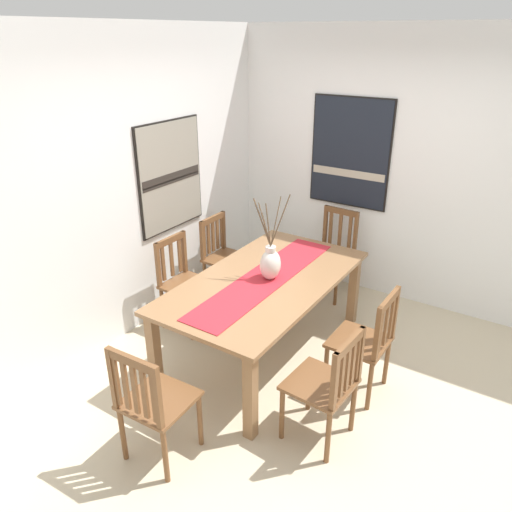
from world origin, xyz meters
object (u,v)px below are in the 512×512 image
chair_2 (152,401)px  chair_4 (333,252)px  dining_table (265,288)px  painting_on_back_wall (170,176)px  centerpiece_vase (270,263)px  chair_0 (184,281)px  chair_1 (366,341)px  chair_3 (223,255)px  painting_on_side_wall (350,153)px  chair_5 (328,384)px

chair_2 → chair_4: (2.75, 0.02, -0.00)m
dining_table → painting_on_back_wall: size_ratio=1.87×
centerpiece_vase → painting_on_back_wall: size_ratio=0.68×
chair_4 → chair_0: bearing=146.4°
centerpiece_vase → chair_4: 1.39m
chair_1 → chair_3: (0.67, 1.84, 0.00)m
dining_table → chair_1: bearing=-90.3°
chair_2 → painting_on_side_wall: bearing=0.6°
centerpiece_vase → chair_5: (-0.65, -0.85, -0.41)m
dining_table → painting_on_side_wall: size_ratio=1.74×
chair_4 → painting_on_side_wall: bearing=1.8°
painting_on_side_wall → chair_5: bearing=-158.6°
painting_on_side_wall → chair_1: bearing=-150.9°
painting_on_side_wall → dining_table: bearing=-179.9°
dining_table → chair_0: bearing=90.5°
centerpiece_vase → chair_0: centerpiece_vase is taller
chair_4 → dining_table: bearing=179.8°
chair_3 → chair_4: 1.16m
chair_1 → chair_5: (-0.62, 0.03, 0.00)m
chair_1 → chair_2: (-1.39, 0.88, 0.01)m
chair_3 → painting_on_back_wall: (-0.37, 0.33, 0.89)m
painting_on_back_wall → painting_on_side_wall: bearing=-43.0°
painting_on_back_wall → painting_on_side_wall: (1.35, -1.26, 0.12)m
chair_3 → painting_on_back_wall: bearing=138.4°
chair_0 → chair_2: bearing=-146.1°
chair_0 → chair_1: 1.81m
centerpiece_vase → chair_3: size_ratio=0.81×
chair_1 → chair_5: chair_1 is taller
chair_1 → chair_0: bearing=90.1°
centerpiece_vase → chair_4: (1.33, 0.03, -0.41)m
chair_1 → painting_on_side_wall: size_ratio=0.80×
chair_3 → painting_on_back_wall: 1.02m
dining_table → chair_3: size_ratio=2.22×
chair_4 → chair_5: bearing=-156.0°
chair_2 → chair_3: 2.27m
chair_1 → chair_5: bearing=177.5°
centerpiece_vase → chair_2: 1.47m
dining_table → chair_2: 1.40m
chair_1 → painting_on_side_wall: bearing=29.1°
chair_1 → chair_4: 1.64m
centerpiece_vase → chair_1: size_ratio=0.79×
chair_5 → chair_0: bearing=71.0°
chair_1 → painting_on_back_wall: 2.37m
chair_2 → chair_4: size_ratio=0.98×
chair_3 → chair_5: (-1.29, -1.82, 0.00)m
chair_3 → chair_4: chair_4 is taller
painting_on_back_wall → chair_2: bearing=-142.7°
chair_0 → chair_5: 1.89m
chair_2 → chair_3: (2.06, 0.96, -0.01)m
chair_2 → painting_on_side_wall: 3.19m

